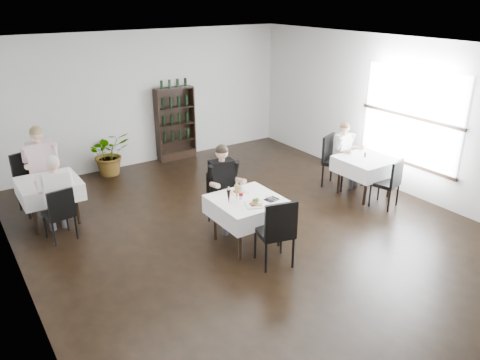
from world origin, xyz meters
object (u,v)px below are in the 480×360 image
wine_shelf (175,124)px  diner_main (224,181)px  main_table (247,208)px  potted_tree (109,153)px

wine_shelf → diner_main: wine_shelf is taller
wine_shelf → diner_main: (-0.90, -3.63, -0.00)m
main_table → potted_tree: 4.25m
wine_shelf → main_table: 4.41m
main_table → diner_main: bearing=90.3°
wine_shelf → potted_tree: bearing=-175.3°
wine_shelf → main_table: bearing=-101.8°
wine_shelf → main_table: (-0.90, -4.31, -0.23)m
main_table → diner_main: diner_main is taller
main_table → wine_shelf: bearing=78.2°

